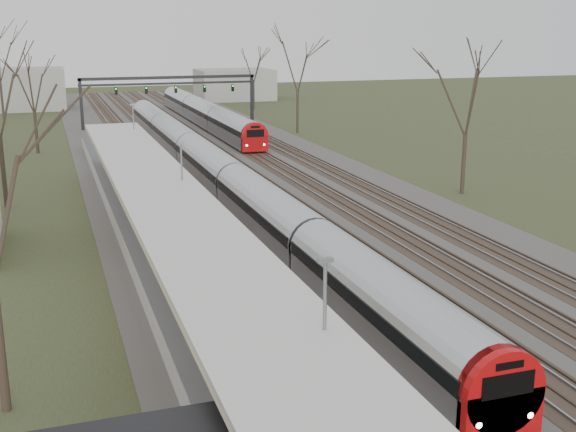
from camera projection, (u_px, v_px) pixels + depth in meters
name	position (u px, v px, depth m)	size (l,w,h in m)	color
track_bed	(232.00, 172.00, 59.74)	(24.00, 160.00, 0.22)	#474442
platform	(149.00, 232.00, 40.71)	(3.50, 69.00, 1.00)	#9E9B93
canopy	(159.00, 189.00, 35.70)	(4.10, 50.00, 3.11)	slate
signal_gantry	(169.00, 86.00, 86.01)	(21.00, 0.59, 6.08)	black
tree_east_far	(468.00, 93.00, 50.24)	(5.00, 5.00, 10.30)	#2D231C
train_near	(211.00, 167.00, 54.50)	(2.62, 75.21, 3.05)	#B3B6BE
train_far	(205.00, 113.00, 88.32)	(2.62, 45.21, 3.05)	#B3B6BE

